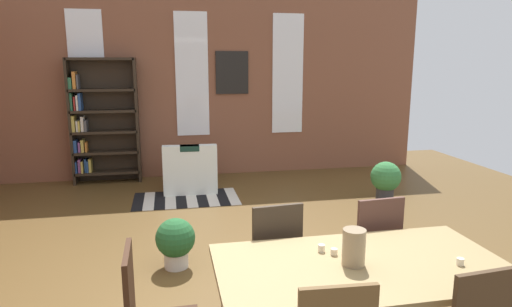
{
  "coord_description": "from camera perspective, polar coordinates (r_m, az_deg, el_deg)",
  "views": [
    {
      "loc": [
        -0.41,
        -3.48,
        1.95
      ],
      "look_at": [
        0.56,
        1.43,
        0.92
      ],
      "focal_mm": 31.13,
      "sensor_mm": 36.0,
      "label": 1
    }
  ],
  "objects": [
    {
      "name": "window_pane_2",
      "position": [
        7.93,
        4.09,
        10.11
      ],
      "size": [
        0.55,
        0.02,
        2.06
      ],
      "primitive_type": "cube",
      "color": "white"
    },
    {
      "name": "window_pane_0",
      "position": [
        7.76,
        -20.81,
        9.36
      ],
      "size": [
        0.55,
        0.02,
        2.06
      ],
      "primitive_type": "cube",
      "color": "white"
    },
    {
      "name": "striped_rug",
      "position": [
        6.57,
        -8.96,
        -5.74
      ],
      "size": [
        1.51,
        0.87,
        0.01
      ],
      "color": "black",
      "rests_on": "ground"
    },
    {
      "name": "dining_chair_far_right",
      "position": [
        3.7,
        14.58,
        -11.62
      ],
      "size": [
        0.43,
        0.43,
        0.95
      ],
      "color": "#51332B",
      "rests_on": "ground"
    },
    {
      "name": "potted_plant_corner",
      "position": [
        6.6,
        16.32,
        -3.14
      ],
      "size": [
        0.43,
        0.43,
        0.57
      ],
      "color": "#333338",
      "rests_on": "ground"
    },
    {
      "name": "tealight_candle_1",
      "position": [
        2.94,
        10.0,
        -12.33
      ],
      "size": [
        0.04,
        0.04,
        0.04
      ],
      "primitive_type": "cylinder",
      "color": "silver",
      "rests_on": "dining_table"
    },
    {
      "name": "dining_table",
      "position": [
        2.9,
        13.41,
        -15.08
      ],
      "size": [
        1.79,
        0.96,
        0.75
      ],
      "color": "#987F50",
      "rests_on": "ground"
    },
    {
      "name": "potted_plant_by_shelf",
      "position": [
        4.41,
        -10.31,
        -10.96
      ],
      "size": [
        0.38,
        0.38,
        0.49
      ],
      "color": "silver",
      "rests_on": "ground"
    },
    {
      "name": "vase_on_table",
      "position": [
        2.8,
        12.46,
        -11.67
      ],
      "size": [
        0.14,
        0.14,
        0.23
      ],
      "primitive_type": "cylinder",
      "color": "#998466",
      "rests_on": "dining_table"
    },
    {
      "name": "framed_picture",
      "position": [
        7.73,
        -3.1,
        10.33
      ],
      "size": [
        0.56,
        0.03,
        0.72
      ],
      "primitive_type": "cube",
      "color": "black"
    },
    {
      "name": "tealight_candle_2",
      "position": [
        3.03,
        24.76,
        -12.51
      ],
      "size": [
        0.04,
        0.04,
        0.04
      ],
      "primitive_type": "cylinder",
      "color": "silver",
      "rests_on": "dining_table"
    },
    {
      "name": "armchair_white",
      "position": [
        6.98,
        -8.47,
        -2.36
      ],
      "size": [
        0.83,
        0.83,
        0.75
      ],
      "color": "white",
      "rests_on": "ground"
    },
    {
      "name": "back_wall_brick",
      "position": [
        7.74,
        -8.22,
        8.81
      ],
      "size": [
        8.16,
        0.12,
        3.17
      ],
      "primitive_type": "cube",
      "color": "brown",
      "rests_on": "ground"
    },
    {
      "name": "ground_plane",
      "position": [
        4.01,
        -4.05,
        -17.53
      ],
      "size": [
        10.89,
        10.89,
        0.0
      ],
      "primitive_type": "plane",
      "color": "brown"
    },
    {
      "name": "window_pane_1",
      "position": [
        7.67,
        -8.23,
        9.97
      ],
      "size": [
        0.55,
        0.02,
        2.06
      ],
      "primitive_type": "cube",
      "color": "white"
    },
    {
      "name": "tealight_candle_0",
      "position": [
        2.97,
        8.41,
        -11.94
      ],
      "size": [
        0.04,
        0.04,
        0.05
      ],
      "primitive_type": "cylinder",
      "color": "silver",
      "rests_on": "dining_table"
    },
    {
      "name": "dining_chair_far_left",
      "position": [
        3.45,
        2.14,
        -13.02
      ],
      "size": [
        0.44,
        0.44,
        0.95
      ],
      "color": "#372C21",
      "rests_on": "ground"
    },
    {
      "name": "bookshelf_tall",
      "position": [
        7.63,
        -19.4,
        3.91
      ],
      "size": [
        1.07,
        0.28,
        2.02
      ],
      "color": "#2D2319",
      "rests_on": "ground"
    }
  ]
}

